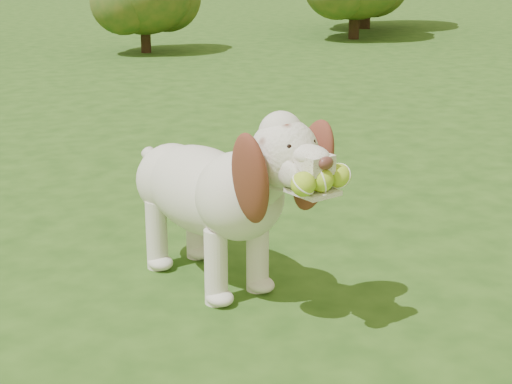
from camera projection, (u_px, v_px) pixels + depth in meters
name	position (u px, v px, depth m)	size (l,w,h in m)	color
ground	(123.00, 338.00, 2.89)	(80.00, 80.00, 0.00)	#224413
dog	(218.00, 188.00, 3.20)	(0.60, 1.25, 0.82)	silver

